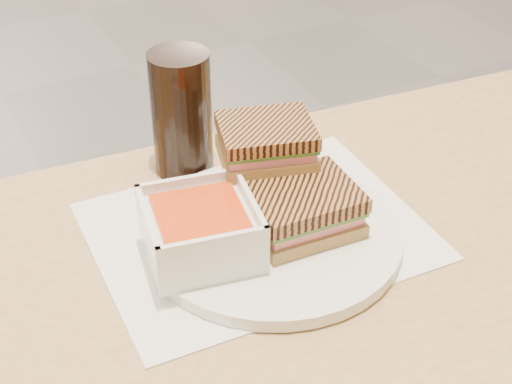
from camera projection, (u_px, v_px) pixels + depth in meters
name	position (u px, v px, depth m)	size (l,w,h in m)	color
main_table	(312.00, 359.00, 0.90)	(1.25, 0.79, 0.75)	tan
tray_liner	(258.00, 231.00, 0.91)	(0.39, 0.31, 0.00)	white
plate	(273.00, 234.00, 0.89)	(0.30, 0.30, 0.02)	white
soup_bowl	(201.00, 231.00, 0.84)	(0.14, 0.14, 0.06)	white
panini_lower	(302.00, 209.00, 0.88)	(0.13, 0.11, 0.05)	olive
panini_upper	(266.00, 142.00, 0.91)	(0.13, 0.12, 0.05)	olive
cola_glass	(182.00, 114.00, 0.98)	(0.08, 0.08, 0.17)	black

